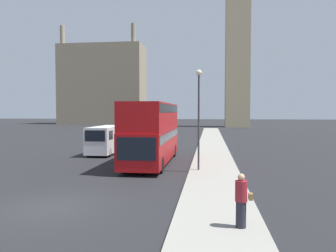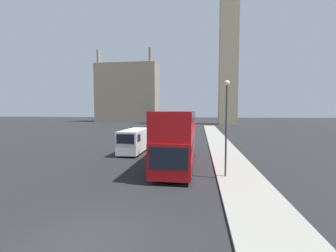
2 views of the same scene
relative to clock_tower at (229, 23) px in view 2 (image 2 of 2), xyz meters
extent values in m
plane|color=black|center=(-12.88, -69.97, -32.86)|extent=(300.00, 300.00, 0.00)
cube|color=tan|center=(0.00, 0.00, -10.75)|extent=(5.71, 5.71, 44.22)
cube|color=gray|center=(-38.87, 14.38, -21.08)|extent=(24.93, 10.84, 23.56)
cylinder|color=gray|center=(-49.46, 9.77, -6.71)|extent=(1.30, 1.30, 5.18)
cylinder|color=gray|center=(-28.27, 9.77, -6.71)|extent=(1.30, 1.30, 5.18)
cube|color=#A80F11|center=(-10.77, -58.59, -31.47)|extent=(2.59, 10.64, 2.22)
cube|color=#A80F11|center=(-10.77, -58.59, -29.43)|extent=(2.59, 10.43, 1.87)
cube|color=black|center=(-10.77, -58.59, -30.79)|extent=(2.63, 10.22, 0.55)
cube|color=black|center=(-10.77, -58.59, -28.87)|extent=(2.63, 10.00, 0.55)
cube|color=black|center=(-10.77, -63.93, -31.21)|extent=(2.28, 0.03, 1.33)
cylinder|color=black|center=(-11.71, -62.32, -32.36)|extent=(0.73, 1.01, 1.01)
cylinder|color=black|center=(-9.84, -62.32, -32.36)|extent=(0.73, 1.01, 1.01)
cylinder|color=black|center=(-11.71, -54.87, -32.36)|extent=(0.73, 1.01, 1.01)
cylinder|color=black|center=(-9.84, -54.87, -32.36)|extent=(0.73, 1.01, 1.01)
cube|color=white|center=(-15.81, -53.72, -31.54)|extent=(1.99, 6.02, 2.24)
cube|color=black|center=(-15.81, -56.74, -31.05)|extent=(1.70, 0.02, 0.90)
cube|color=black|center=(-15.81, -55.68, -31.05)|extent=(2.02, 1.08, 0.72)
cylinder|color=black|center=(-16.55, -55.77, -32.50)|extent=(0.50, 0.73, 0.73)
cylinder|color=black|center=(-15.06, -55.77, -32.50)|extent=(0.50, 0.73, 0.73)
cylinder|color=black|center=(-16.55, -51.67, -32.50)|extent=(0.50, 0.73, 0.73)
cylinder|color=black|center=(-15.06, -51.67, -32.50)|extent=(0.50, 0.73, 0.73)
cylinder|color=#38383D|center=(-7.32, -61.73, -29.79)|extent=(0.12, 0.12, 5.84)
sphere|color=beige|center=(-7.32, -61.73, -26.69)|extent=(0.36, 0.36, 0.36)
cube|color=silver|center=(-16.06, -29.39, -32.30)|extent=(1.82, 4.39, 0.80)
cube|color=black|center=(-16.06, -29.28, -31.62)|extent=(1.64, 2.11, 0.57)
cylinder|color=black|center=(-16.77, -30.80, -32.54)|extent=(0.40, 0.64, 0.64)
cylinder|color=black|center=(-15.35, -30.80, -32.54)|extent=(0.40, 0.64, 0.64)
cylinder|color=black|center=(-16.77, -27.99, -32.54)|extent=(0.40, 0.64, 0.64)
cylinder|color=black|center=(-15.35, -27.99, -32.54)|extent=(0.40, 0.64, 0.64)
camera|label=1|loc=(-6.65, -82.03, -29.08)|focal=35.00mm
camera|label=2|loc=(-8.99, -76.53, -28.47)|focal=24.00mm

